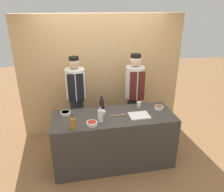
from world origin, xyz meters
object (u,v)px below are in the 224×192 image
(chef_right, at_px, (134,94))
(sauce_bowl_red, at_px, (92,123))
(sauce_bowl_purple, at_px, (101,112))
(chef_left, at_px, (76,98))
(cutting_board, at_px, (139,116))
(bottle_clear, at_px, (100,115))
(wooden_spoon, at_px, (119,115))
(sauce_bowl_brown, at_px, (159,107))
(bottle_amber, at_px, (73,124))
(sauce_bowl_orange, at_px, (66,113))
(bottle_wine, at_px, (102,104))
(cup_cream, at_px, (139,104))

(chef_right, bearing_deg, sauce_bowl_red, -133.52)
(sauce_bowl_purple, xyz_separation_m, chef_left, (-0.38, 0.64, 0.01))
(cutting_board, distance_m, bottle_clear, 0.64)
(wooden_spoon, distance_m, chef_right, 0.91)
(sauce_bowl_brown, relative_size, cutting_board, 0.46)
(chef_right, bearing_deg, cutting_board, -100.98)
(sauce_bowl_brown, height_order, bottle_clear, bottle_clear)
(bottle_amber, height_order, chef_left, chef_left)
(sauce_bowl_brown, bearing_deg, chef_left, 153.88)
(cutting_board, bearing_deg, chef_right, 79.02)
(sauce_bowl_red, bearing_deg, sauce_bowl_orange, 131.94)
(sauce_bowl_purple, bearing_deg, sauce_bowl_red, -119.25)
(sauce_bowl_brown, xyz_separation_m, wooden_spoon, (-0.72, -0.11, -0.02))
(sauce_bowl_orange, bearing_deg, bottle_amber, -77.33)
(bottle_clear, xyz_separation_m, chef_left, (-0.32, 0.90, -0.07))
(sauce_bowl_orange, bearing_deg, bottle_wine, 7.73)
(chef_right, bearing_deg, chef_left, 179.99)
(bottle_amber, distance_m, wooden_spoon, 0.79)
(bottle_amber, bearing_deg, sauce_bowl_purple, 40.90)
(chef_left, bearing_deg, cup_cream, -25.93)
(chef_left, bearing_deg, sauce_bowl_orange, -109.66)
(sauce_bowl_purple, bearing_deg, bottle_wine, 79.68)
(sauce_bowl_brown, relative_size, bottle_wine, 0.63)
(sauce_bowl_red, xyz_separation_m, cup_cream, (0.87, 0.47, 0.02))
(sauce_bowl_brown, xyz_separation_m, sauce_bowl_purple, (-0.98, 0.03, -0.01))
(sauce_bowl_brown, relative_size, chef_left, 0.09)
(cup_cream, height_order, chef_left, chef_left)
(sauce_bowl_purple, height_order, bottle_wine, bottle_wine)
(sauce_bowl_purple, relative_size, chef_right, 0.07)
(cup_cream, bearing_deg, sauce_bowl_purple, -169.21)
(sauce_bowl_purple, distance_m, bottle_amber, 0.62)
(wooden_spoon, xyz_separation_m, chef_left, (-0.65, 0.77, 0.02))
(bottle_clear, distance_m, wooden_spoon, 0.36)
(chef_right, bearing_deg, cup_cream, -97.46)
(bottle_amber, distance_m, chef_left, 1.05)
(sauce_bowl_brown, bearing_deg, sauce_bowl_purple, 178.40)
(sauce_bowl_orange, xyz_separation_m, sauce_bowl_red, (0.38, -0.43, 0.00))
(sauce_bowl_orange, bearing_deg, cup_cream, 2.00)
(sauce_bowl_brown, height_order, bottle_amber, bottle_amber)
(sauce_bowl_purple, relative_size, bottle_amber, 0.56)
(cup_cream, bearing_deg, cutting_board, -106.19)
(sauce_bowl_orange, distance_m, sauce_bowl_brown, 1.57)
(bottle_amber, relative_size, chef_left, 0.13)
(sauce_bowl_orange, height_order, cutting_board, sauce_bowl_orange)
(sauce_bowl_purple, distance_m, wooden_spoon, 0.30)
(sauce_bowl_orange, xyz_separation_m, bottle_amber, (0.11, -0.49, 0.06))
(sauce_bowl_orange, distance_m, chef_left, 0.59)
(bottle_amber, xyz_separation_m, chef_right, (1.21, 1.05, -0.05))
(chef_left, bearing_deg, sauce_bowl_purple, -59.44)
(bottle_wine, bearing_deg, sauce_bowl_brown, -11.54)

